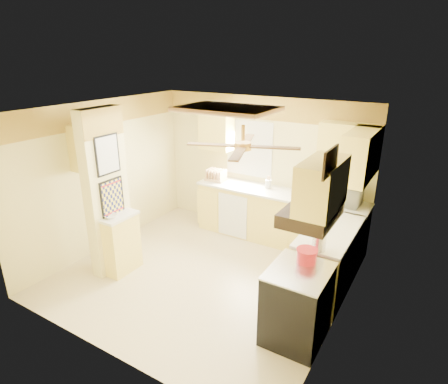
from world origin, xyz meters
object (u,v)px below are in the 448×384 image
Objects in this scene: bowl at (110,216)px; kettle at (319,241)px; microwave at (342,194)px; stove at (297,304)px; dutch_oven at (307,256)px.

bowl is 0.73× the size of kettle.
microwave is at bearing 39.87° from bowl.
stove is 4.92× the size of bowl.
microwave is at bearing 92.88° from stove.
microwave reaches higher than kettle.
dutch_oven is 0.96× the size of kettle.
microwave is (-0.11, 2.17, 0.64)m from stove.
microwave is at bearing 93.24° from dutch_oven.
bowl is 2.87m from dutch_oven.
bowl is at bearing -167.79° from kettle.
kettle is at bearing 97.35° from microwave.
bowl is at bearing -177.53° from stove.
stove is at bearing 2.47° from bowl.
bowl is at bearing 41.84° from microwave.
microwave is 2.24× the size of kettle.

